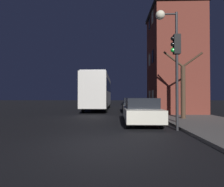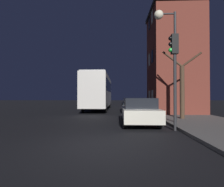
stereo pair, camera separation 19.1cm
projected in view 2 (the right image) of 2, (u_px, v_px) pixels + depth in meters
ground_plane at (102, 146)px, 5.52m from camera, size 120.00×120.00×0.00m
brick_building at (174, 61)px, 15.64m from camera, size 4.30×4.67×9.19m
streetlamp at (166, 39)px, 9.72m from camera, size 1.23×0.51×6.24m
traffic_light at (174, 61)px, 7.95m from camera, size 0.43×0.24×4.39m
bare_tree at (182, 87)px, 11.22m from camera, size 2.37×0.77×4.36m
bus at (99, 90)px, 20.13m from camera, size 2.43×10.72×3.86m
car_near_lane at (139, 111)px, 9.81m from camera, size 1.83×4.42×1.47m
car_mid_lane at (132, 104)px, 17.00m from camera, size 1.78×4.31×1.41m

